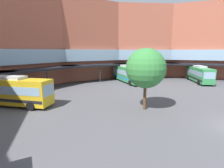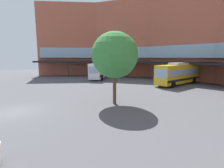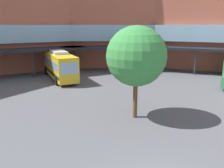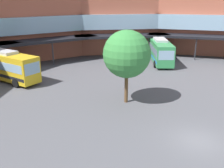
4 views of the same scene
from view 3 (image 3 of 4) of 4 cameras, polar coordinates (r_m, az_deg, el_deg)
station_building at (r=31.24m, az=1.53°, el=17.15°), size 76.86×39.07×18.90m
bus_3 at (r=33.72m, az=-12.71°, el=4.63°), size 6.27×10.99×3.90m
plaza_tree at (r=18.36m, az=5.93°, el=6.71°), size 4.71×4.71×7.40m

